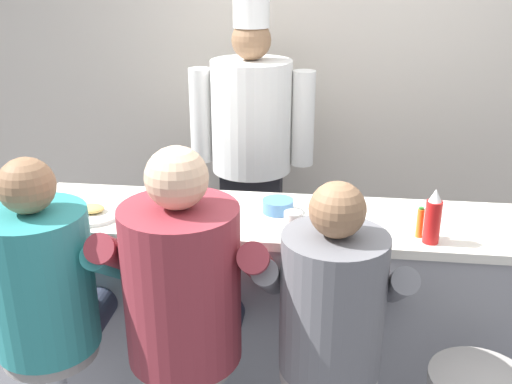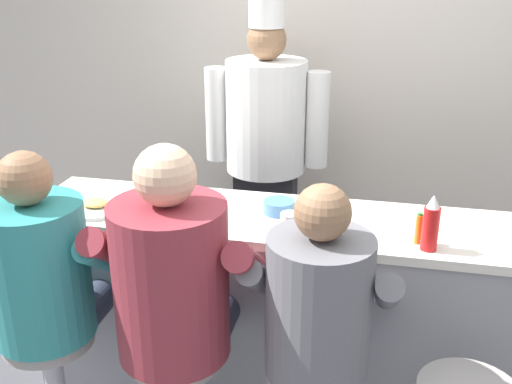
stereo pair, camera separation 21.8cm
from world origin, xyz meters
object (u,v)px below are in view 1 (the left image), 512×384
object	(u,v)px
diner_seated_teal	(47,288)
coffee_mug_white	(294,222)
diner_seated_grey	(332,312)
napkin_dispenser_chrome	(329,216)
ketchup_bottle_red	(433,218)
diner_seated_maroon	(185,290)
breakfast_plate	(91,213)
hot_sauce_bottle_orange	(420,223)
cook_in_whites_near	(252,143)
cereal_bowl	(278,206)

from	to	relation	value
diner_seated_teal	coffee_mug_white	bearing A→B (deg)	21.47
coffee_mug_white	diner_seated_grey	distance (m)	0.45
napkin_dispenser_chrome	diner_seated_grey	distance (m)	0.47
coffee_mug_white	ketchup_bottle_red	bearing A→B (deg)	-2.75
coffee_mug_white	diner_seated_maroon	bearing A→B (deg)	-136.50
napkin_dispenser_chrome	diner_seated_teal	xyz separation A→B (m)	(-1.09, -0.42, -0.18)
breakfast_plate	hot_sauce_bottle_orange	bearing A→B (deg)	-1.39
diner_seated_teal	cook_in_whites_near	distance (m)	1.58
ketchup_bottle_red	coffee_mug_white	size ratio (longest dim) A/B	1.89
ketchup_bottle_red	breakfast_plate	xyz separation A→B (m)	(-1.47, 0.08, -0.09)
coffee_mug_white	diner_seated_maroon	xyz separation A→B (m)	(-0.39, -0.37, -0.14)
napkin_dispenser_chrome	cereal_bowl	bearing A→B (deg)	146.42
napkin_dispenser_chrome	diner_seated_grey	world-z (taller)	diner_seated_grey
diner_seated_teal	cook_in_whites_near	xyz separation A→B (m)	(0.62, 1.44, 0.18)
cook_in_whites_near	diner_seated_teal	bearing A→B (deg)	-113.18
cereal_bowl	cook_in_whites_near	world-z (taller)	cook_in_whites_near
ketchup_bottle_red	coffee_mug_white	distance (m)	0.56
cereal_bowl	ketchup_bottle_red	bearing A→B (deg)	-19.59
ketchup_bottle_red	napkin_dispenser_chrome	distance (m)	0.42
breakfast_plate	diner_seated_grey	bearing A→B (deg)	-21.52
napkin_dispenser_chrome	diner_seated_maroon	distance (m)	0.69
breakfast_plate	diner_seated_maroon	distance (m)	0.68
napkin_dispenser_chrome	ketchup_bottle_red	bearing A→B (deg)	-10.38
ketchup_bottle_red	hot_sauce_bottle_orange	distance (m)	0.08
cereal_bowl	napkin_dispenser_chrome	distance (m)	0.28
diner_seated_maroon	cook_in_whites_near	bearing A→B (deg)	87.50
napkin_dispenser_chrome	cook_in_whites_near	size ratio (longest dim) A/B	0.07
ketchup_bottle_red	cereal_bowl	bearing A→B (deg)	160.41
cereal_bowl	coffee_mug_white	xyz separation A→B (m)	(0.09, -0.20, 0.02)
coffee_mug_white	diner_seated_teal	size ratio (longest dim) A/B	0.09
hot_sauce_bottle_orange	ketchup_bottle_red	bearing A→B (deg)	-48.86
diner_seated_teal	diner_seated_maroon	bearing A→B (deg)	0.36
napkin_dispenser_chrome	cook_in_whites_near	world-z (taller)	cook_in_whites_near
diner_seated_teal	diner_seated_maroon	distance (m)	0.56
breakfast_plate	cook_in_whites_near	distance (m)	1.18
cereal_bowl	diner_seated_grey	xyz separation A→B (m)	(0.26, -0.57, -0.17)
coffee_mug_white	diner_seated_maroon	size ratio (longest dim) A/B	0.08
coffee_mug_white	cook_in_whites_near	xyz separation A→B (m)	(-0.32, 1.07, 0.01)
breakfast_plate	cereal_bowl	world-z (taller)	cereal_bowl
breakfast_plate	napkin_dispenser_chrome	distance (m)	1.06
diner_seated_maroon	cook_in_whites_near	xyz separation A→B (m)	(0.06, 1.44, 0.15)
coffee_mug_white	napkin_dispenser_chrome	bearing A→B (deg)	18.66
breakfast_plate	coffee_mug_white	world-z (taller)	coffee_mug_white
napkin_dispenser_chrome	diner_seated_grey	bearing A→B (deg)	-86.75
hot_sauce_bottle_orange	diner_seated_maroon	distance (m)	0.99
breakfast_plate	cereal_bowl	size ratio (longest dim) A/B	1.95
ketchup_bottle_red	diner_seated_maroon	bearing A→B (deg)	-160.19
coffee_mug_white	diner_seated_teal	bearing A→B (deg)	-158.53
coffee_mug_white	diner_seated_maroon	distance (m)	0.55
ketchup_bottle_red	diner_seated_maroon	size ratio (longest dim) A/B	0.16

